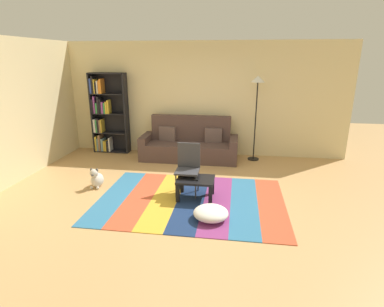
% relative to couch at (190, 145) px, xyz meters
% --- Properties ---
extents(ground_plane, '(14.00, 14.00, 0.00)m').
position_rel_couch_xyz_m(ground_plane, '(0.28, -2.02, -0.34)').
color(ground_plane, tan).
extents(back_wall, '(6.80, 0.10, 2.70)m').
position_rel_couch_xyz_m(back_wall, '(0.28, 0.53, 1.01)').
color(back_wall, beige).
rests_on(back_wall, ground_plane).
extents(left_wall, '(0.10, 5.50, 2.70)m').
position_rel_couch_xyz_m(left_wall, '(-3.12, -1.27, 1.01)').
color(left_wall, beige).
rests_on(left_wall, ground_plane).
extents(rug, '(3.13, 2.22, 0.01)m').
position_rel_couch_xyz_m(rug, '(0.37, -2.26, -0.33)').
color(rug, teal).
rests_on(rug, ground_plane).
extents(couch, '(2.26, 0.80, 1.00)m').
position_rel_couch_xyz_m(couch, '(0.00, 0.00, 0.00)').
color(couch, '#4C3833').
rests_on(couch, ground_plane).
extents(bookshelf, '(0.90, 0.28, 1.97)m').
position_rel_couch_xyz_m(bookshelf, '(-2.17, 0.29, 0.62)').
color(bookshelf, black).
rests_on(bookshelf, ground_plane).
extents(coffee_table, '(0.63, 0.48, 0.35)m').
position_rel_couch_xyz_m(coffee_table, '(0.44, -2.15, -0.04)').
color(coffee_table, black).
rests_on(coffee_table, rug).
extents(pouf, '(0.52, 0.51, 0.20)m').
position_rel_couch_xyz_m(pouf, '(0.77, -2.85, -0.23)').
color(pouf, white).
rests_on(pouf, rug).
extents(dog, '(0.22, 0.35, 0.40)m').
position_rel_couch_xyz_m(dog, '(-1.45, -1.94, -0.18)').
color(dog, beige).
rests_on(dog, ground_plane).
extents(standing_lamp, '(0.32, 0.32, 1.94)m').
position_rel_couch_xyz_m(standing_lamp, '(1.51, 0.15, 1.28)').
color(standing_lamp, black).
rests_on(standing_lamp, ground_plane).
extents(tv_remote, '(0.05, 0.15, 0.02)m').
position_rel_couch_xyz_m(tv_remote, '(0.47, -2.19, 0.04)').
color(tv_remote, black).
rests_on(tv_remote, coffee_table).
extents(folding_chair, '(0.40, 0.40, 0.90)m').
position_rel_couch_xyz_m(folding_chair, '(0.28, -1.94, 0.20)').
color(folding_chair, '#38383D').
rests_on(folding_chair, ground_plane).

